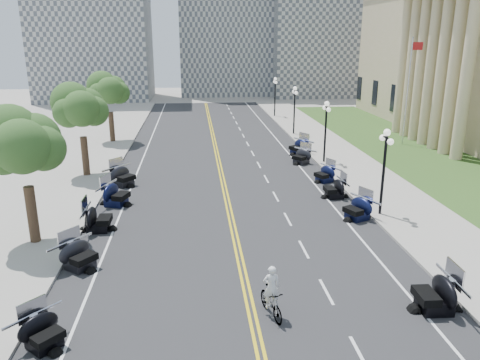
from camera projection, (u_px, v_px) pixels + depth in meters
name	position (u px, v px, depth m)	size (l,w,h in m)	color
ground	(238.00, 252.00, 22.45)	(160.00, 160.00, 0.00)	gray
road	(225.00, 189.00, 31.97)	(16.00, 90.00, 0.01)	#333335
centerline_yellow_a	(223.00, 189.00, 31.96)	(0.12, 90.00, 0.00)	yellow
centerline_yellow_b	(226.00, 188.00, 31.98)	(0.12, 90.00, 0.00)	yellow
edge_line_north	(316.00, 186.00, 32.58)	(0.12, 90.00, 0.00)	white
edge_line_south	(129.00, 191.00, 31.37)	(0.12, 90.00, 0.00)	white
lane_dash_4	(360.00, 355.00, 15.13)	(0.12, 2.00, 0.00)	white
lane_dash_5	(326.00, 292.00, 18.94)	(0.12, 2.00, 0.00)	white
lane_dash_6	(304.00, 249.00, 22.75)	(0.12, 2.00, 0.00)	white
lane_dash_7	(288.00, 219.00, 26.56)	(0.12, 2.00, 0.00)	white
lane_dash_8	(276.00, 196.00, 30.37)	(0.12, 2.00, 0.00)	white
lane_dash_9	(266.00, 179.00, 34.18)	(0.12, 2.00, 0.00)	white
lane_dash_10	(259.00, 165.00, 37.99)	(0.12, 2.00, 0.00)	white
lane_dash_11	(253.00, 153.00, 41.80)	(0.12, 2.00, 0.00)	white
lane_dash_12	(248.00, 144.00, 45.61)	(0.12, 2.00, 0.00)	white
lane_dash_13	(243.00, 136.00, 49.42)	(0.12, 2.00, 0.00)	white
lane_dash_14	(240.00, 129.00, 53.23)	(0.12, 2.00, 0.00)	white
lane_dash_15	(236.00, 123.00, 57.04)	(0.12, 2.00, 0.00)	white
lane_dash_16	(234.00, 117.00, 60.85)	(0.12, 2.00, 0.00)	white
lane_dash_17	(231.00, 113.00, 64.66)	(0.12, 2.00, 0.00)	white
lane_dash_18	(229.00, 109.00, 68.47)	(0.12, 2.00, 0.00)	white
lane_dash_19	(227.00, 105.00, 72.28)	(0.12, 2.00, 0.00)	white
sidewalk_north	(373.00, 183.00, 32.95)	(5.00, 90.00, 0.15)	#9E9991
sidewalk_south	(67.00, 192.00, 30.96)	(5.00, 90.00, 0.15)	#9E9991
lawn	(416.00, 154.00, 41.23)	(9.00, 60.00, 0.10)	#356023
distant_block_a	(92.00, 19.00, 76.04)	(18.00, 14.00, 26.00)	gray
distant_block_b	(224.00, 9.00, 83.26)	(16.00, 12.00, 30.00)	gray
distant_block_c	(326.00, 32.00, 83.25)	(20.00, 14.00, 22.00)	gray
street_lamp_2	(383.00, 173.00, 26.32)	(0.50, 1.20, 4.90)	black
street_lamp_3	(325.00, 132.00, 37.75)	(0.50, 1.20, 4.90)	black
street_lamp_4	(294.00, 111.00, 49.18)	(0.50, 1.20, 4.90)	black
street_lamp_5	(275.00, 97.00, 60.61)	(0.50, 1.20, 4.90)	black
flagpole	(407.00, 93.00, 43.66)	(1.10, 0.20, 10.00)	silver
tree_2	(24.00, 151.00, 22.04)	(4.80, 4.80, 9.20)	#235619
tree_3	(81.00, 113.00, 33.47)	(4.80, 4.80, 9.20)	#235619
tree_4	(109.00, 94.00, 44.90)	(4.80, 4.80, 9.20)	#235619
motorcycle_n_4	(436.00, 292.00, 17.44)	(2.21, 2.21, 1.55)	black
motorcycle_n_6	(358.00, 207.00, 26.38)	(2.02, 2.02, 1.42)	black
motorcycle_n_7	(335.00, 187.00, 29.99)	(1.96, 1.96, 1.37)	black
motorcycle_n_8	(325.00, 173.00, 33.36)	(1.87, 1.87, 1.31)	black
motorcycle_n_9	(301.00, 155.00, 38.22)	(1.96, 1.96, 1.37)	black
motorcycle_n_10	(299.00, 146.00, 41.25)	(2.16, 2.16, 1.51)	black
motorcycle_s_4	(43.00, 330.00, 15.36)	(1.82, 1.82, 1.28)	black
motorcycle_s_5	(79.00, 254.00, 20.69)	(2.03, 2.03, 1.42)	black
motorcycle_s_6	(98.00, 217.00, 24.77)	(2.15, 2.15, 1.51)	black
motorcycle_s_7	(116.00, 193.00, 28.59)	(2.21, 2.21, 1.55)	black
motorcycle_s_8	(123.00, 175.00, 32.41)	(2.19, 2.19, 1.54)	black
bicycle	(271.00, 302.00, 17.14)	(0.53, 1.88, 1.13)	#A51414
cyclist_rider	(272.00, 268.00, 16.73)	(0.62, 0.40, 1.69)	white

